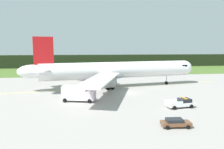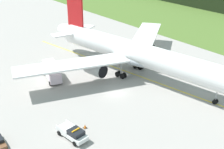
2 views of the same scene
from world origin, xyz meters
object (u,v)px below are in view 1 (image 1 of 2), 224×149
(ops_pickup_truck, at_px, (181,103))
(staff_car, at_px, (175,123))
(catering_truck, at_px, (78,93))
(airliner, at_px, (114,71))
(apron_cone, at_px, (170,102))

(ops_pickup_truck, bearing_deg, staff_car, -120.40)
(ops_pickup_truck, height_order, catering_truck, catering_truck)
(airliner, height_order, staff_car, airliner)
(airliner, xyz_separation_m, apron_cone, (8.92, -20.10, -4.66))
(airliner, xyz_separation_m, staff_car, (4.28, -32.61, -4.30))
(airliner, distance_m, ops_pickup_truck, 25.38)
(airliner, bearing_deg, staff_car, -82.53)
(airliner, xyz_separation_m, catering_truck, (-10.44, -15.36, -3.18))
(ops_pickup_truck, relative_size, apron_cone, 8.16)
(airliner, relative_size, catering_truck, 7.02)
(ops_pickup_truck, height_order, apron_cone, ops_pickup_truck)
(apron_cone, bearing_deg, catering_truck, 166.23)
(catering_truck, distance_m, apron_cone, 19.98)
(airliner, bearing_deg, catering_truck, -124.20)
(catering_truck, bearing_deg, staff_car, -49.52)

